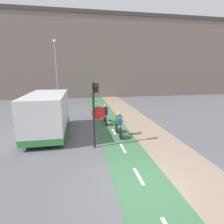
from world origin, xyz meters
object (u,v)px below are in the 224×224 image
Objects in this scene: street_lamp_far at (56,66)px; cyclist_near at (119,125)px; traffic_light_pole at (95,109)px; cyclist_far at (105,115)px; van at (48,115)px.

street_lamp_far is 13.13m from cyclist_near.
cyclist_near is (1.53, 1.38, -1.37)m from traffic_light_pole.
cyclist_far is at bearing 75.17° from traffic_light_pole.
traffic_light_pole reaches higher than van.
street_lamp_far is 1.49× the size of van.
van reaches higher than cyclist_near.
street_lamp_far is at bearing 92.89° from van.
cyclist_near is at bearing -67.59° from street_lamp_far.
van is at bearing 165.74° from cyclist_near.
street_lamp_far is 4.08× the size of cyclist_near.
cyclist_far is (1.07, 4.05, -1.38)m from traffic_light_pole.
street_lamp_far is 11.04m from van.
van is (-3.82, -1.58, 0.55)m from cyclist_far.
traffic_light_pole is 3.78m from van.
traffic_light_pole reaches higher than cyclist_far.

